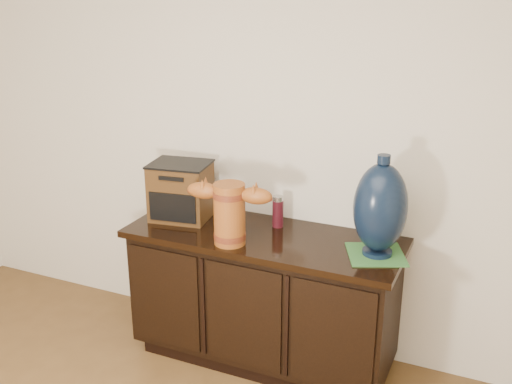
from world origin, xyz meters
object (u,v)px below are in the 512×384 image
at_px(sideboard, 263,297).
at_px(tv_radio, 181,191).
at_px(spray_can, 278,212).
at_px(terracotta_vessel, 229,210).
at_px(lamp_base, 380,208).

height_order(sideboard, tv_radio, tv_radio).
height_order(tv_radio, spray_can, tv_radio).
bearing_deg(spray_can, tv_radio, -169.32).
bearing_deg(sideboard, spray_can, 78.95).
relative_size(sideboard, tv_radio, 4.11).
bearing_deg(spray_can, sideboard, -101.05).
bearing_deg(terracotta_vessel, sideboard, 49.58).
relative_size(sideboard, terracotta_vessel, 3.25).
bearing_deg(lamp_base, sideboard, 179.08).
xyz_separation_m(sideboard, lamp_base, (0.60, -0.01, 0.61)).
distance_m(terracotta_vessel, spray_can, 0.35).
bearing_deg(tv_radio, lamp_base, -10.85).
xyz_separation_m(tv_radio, lamp_base, (1.12, -0.04, 0.08)).
height_order(terracotta_vessel, lamp_base, lamp_base).
bearing_deg(tv_radio, spray_can, 1.94).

